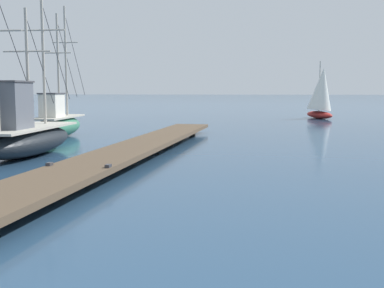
# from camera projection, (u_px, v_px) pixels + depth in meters

# --- Properties ---
(floating_dock) EXTENTS (3.50, 22.01, 0.53)m
(floating_dock) POSITION_uv_depth(u_px,v_px,m) (132.00, 149.00, 16.60)
(floating_dock) COLOR brown
(floating_dock) RESTS_ON ground
(fishing_boat_0) EXTENTS (2.06, 7.46, 6.07)m
(fishing_boat_0) POSITION_uv_depth(u_px,v_px,m) (25.00, 135.00, 17.47)
(fishing_boat_0) COLOR black
(fishing_boat_0) RESTS_ON ground
(fishing_boat_1) EXTENTS (1.58, 6.71, 6.65)m
(fishing_boat_1) POSITION_uv_depth(u_px,v_px,m) (57.00, 123.00, 24.11)
(fishing_boat_1) COLOR #337556
(fishing_boat_1) RESTS_ON ground
(distant_sailboat) EXTENTS (2.79, 4.01, 4.66)m
(distant_sailboat) POSITION_uv_depth(u_px,v_px,m) (321.00, 93.00, 39.20)
(distant_sailboat) COLOR #AD2823
(distant_sailboat) RESTS_ON ground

